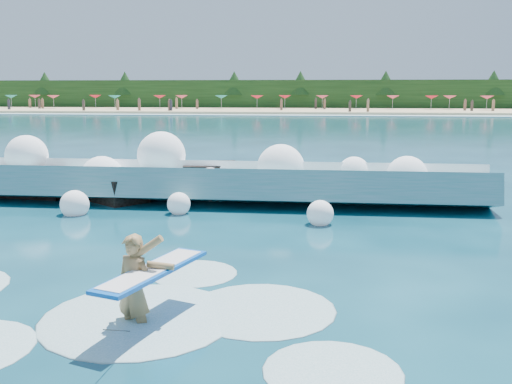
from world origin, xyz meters
TOP-DOWN VIEW (x-y plane):
  - ground at (0.00, 0.00)m, footprint 200.00×200.00m
  - beach at (0.00, 78.00)m, footprint 140.00×20.00m
  - wet_band at (0.00, 67.00)m, footprint 140.00×5.00m
  - treeline at (0.00, 88.00)m, footprint 140.00×4.00m
  - breaking_wave at (-1.14, 6.97)m, footprint 18.11×2.82m
  - rock_cluster at (-3.72, 7.24)m, footprint 7.96×3.18m
  - surfer_with_board at (0.29, -2.67)m, footprint 1.24×2.87m
  - wave_spray at (-1.32, 6.86)m, footprint 15.05×4.43m
  - surf_foam at (-0.17, -2.26)m, footprint 8.96×5.37m
  - beach_umbrellas at (-0.12, 80.24)m, footprint 110.40×6.85m
  - beachgoers at (-7.24, 74.91)m, footprint 107.58×13.90m

SIDE VIEW (x-z plane):
  - ground at x=0.00m, z-range 0.00..0.00m
  - surf_foam at x=-0.17m, z-range -0.08..0.08m
  - wet_band at x=0.00m, z-range 0.00..0.08m
  - beach at x=0.00m, z-range 0.00..0.40m
  - rock_cluster at x=-3.72m, z-range -0.23..1.05m
  - breaking_wave at x=-1.14m, z-range -0.24..1.33m
  - surfer_with_board at x=0.29m, z-range -0.22..1.45m
  - wave_spray at x=-1.32m, z-range -0.13..2.12m
  - beachgoers at x=-7.24m, z-range 0.12..2.06m
  - beach_umbrellas at x=-0.12m, z-range 2.00..2.50m
  - treeline at x=0.00m, z-range 0.00..5.00m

